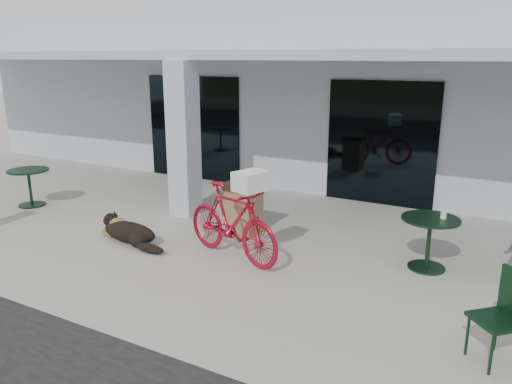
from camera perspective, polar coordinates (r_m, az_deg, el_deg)
The scene contains 15 objects.
ground at distance 8.02m, azimuth -9.17°, elevation -8.36°, with size 80.00×80.00×0.00m, color #A4A19B.
building at distance 15.00m, azimuth 11.17°, elevation 11.37°, with size 22.00×7.00×4.50m, color silver.
storefront_glass_left at distance 13.39m, azimuth -7.16°, elevation 7.24°, with size 2.80×0.06×2.70m, color black.
storefront_glass_right at distance 11.23m, azimuth 14.08°, elevation 5.37°, with size 2.40×0.06×2.70m, color black.
column at distance 10.23m, azimuth -8.28°, elevation 5.93°, with size 0.50×0.50×3.12m, color silver.
overhang at distance 10.42m, azimuth 2.72°, elevation 15.35°, with size 22.00×2.80×0.18m, color silver.
bicycle at distance 8.03m, azimuth -2.79°, elevation -3.47°, with size 0.58×2.04×1.23m, color #A90D22.
laundry_basket at distance 7.49m, azimuth -0.56°, elevation 1.27°, with size 0.50×0.37×0.30m, color white.
dog at distance 9.09m, azimuth -14.27°, elevation -4.34°, with size 1.29×0.43×0.43m, color black, non-canonical shape.
cup_near_dog at distance 9.62m, azimuth -13.88°, elevation -4.23°, with size 0.08×0.08×0.11m, color white.
cafe_table_near at distance 11.99m, azimuth -24.42°, elevation 0.44°, with size 0.87×0.87×0.81m, color black, non-canonical shape.
cafe_table_far at distance 8.13m, azimuth 19.10°, elevation -5.58°, with size 0.88×0.88×0.82m, color black, non-canonical shape.
cafe_chair_far_b at distance 5.99m, azimuth 25.84°, elevation -12.92°, with size 0.46×0.51×1.02m, color black, non-canonical shape.
cup_on_table at distance 8.03m, azimuth 20.65°, elevation -2.44°, with size 0.09×0.09×0.12m, color white.
trash_receptacle at distance 9.14m, azimuth -1.37°, elevation -1.86°, with size 0.59×0.59×1.00m, color #92704B, non-canonical shape.
Camera 1 is at (4.62, -5.74, 3.18)m, focal length 35.00 mm.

